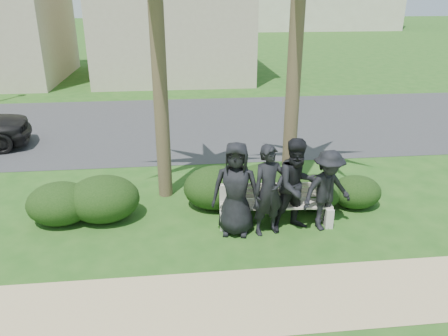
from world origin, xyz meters
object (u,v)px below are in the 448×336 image
Objects in this scene: man_d at (327,191)px; man_a at (236,189)px; man_b at (269,190)px; park_bench at (275,207)px; man_c at (297,185)px.

man_a is at bearing 162.18° from man_d.
man_a is 1.03× the size of man_b.
man_b is (0.62, -0.08, -0.03)m from man_a.
man_a is 0.63m from man_b.
park_bench is at bearing 30.55° from man_a.
man_b is (-0.23, -0.34, 0.55)m from park_bench.
man_c is (0.34, -0.26, 0.59)m from park_bench.
park_bench is at bearing 40.58° from man_b.
man_c is 0.62m from man_d.
man_c reaches higher than man_d.
man_b is at bearing 5.92° from man_a.
man_a is 0.99× the size of man_c.
man_c reaches higher than park_bench.
park_bench is 0.69m from man_b.
man_a reaches higher than park_bench.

